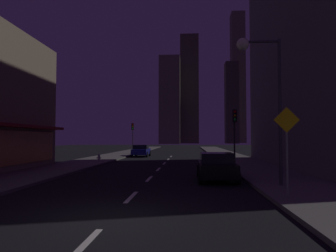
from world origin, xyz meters
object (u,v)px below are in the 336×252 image
car_parked_far (141,151)px  car_parked_near (216,166)px  traffic_light_far_left (133,131)px  fire_hydrant_far_left (99,158)px  street_lamp_right (261,74)px  traffic_light_near_right (235,125)px  pedestrian_crossing_sign (287,143)px

car_parked_far → car_parked_near: bearing=-70.8°
traffic_light_far_left → car_parked_far: bearing=-67.8°
fire_hydrant_far_left → car_parked_near: bearing=-48.8°
fire_hydrant_far_left → street_lamp_right: street_lamp_right is taller
car_parked_near → traffic_light_near_right: traffic_light_near_right is taller
traffic_light_far_left → car_parked_near: bearing=-70.2°
fire_hydrant_far_left → street_lamp_right: size_ratio=0.10×
street_lamp_right → car_parked_far: bearing=111.3°
car_parked_near → car_parked_far: 21.87m
pedestrian_crossing_sign → car_parked_far: bearing=109.6°
pedestrian_crossing_sign → fire_hydrant_far_left: bearing=125.7°
traffic_light_near_right → pedestrian_crossing_sign: traffic_light_near_right is taller
traffic_light_near_right → traffic_light_far_left: 21.96m
street_lamp_right → pedestrian_crossing_sign: size_ratio=2.09×
car_parked_far → pedestrian_crossing_sign: bearing=-70.4°
car_parked_near → car_parked_far: size_ratio=1.00×
traffic_light_near_right → pedestrian_crossing_sign: bearing=-89.5°
car_parked_far → traffic_light_far_left: (-1.90, 4.66, 2.45)m
car_parked_near → street_lamp_right: bearing=-53.4°
street_lamp_right → traffic_light_far_left: bearing=111.4°
pedestrian_crossing_sign → traffic_light_far_left: bearing=110.0°
fire_hydrant_far_left → traffic_light_near_right: traffic_light_near_right is taller
street_lamp_right → fire_hydrant_far_left: bearing=130.4°
fire_hydrant_far_left → traffic_light_far_left: bearing=88.4°
traffic_light_near_right → pedestrian_crossing_sign: (0.10, -11.50, -1.18)m
street_lamp_right → pedestrian_crossing_sign: bearing=-85.5°
car_parked_near → traffic_light_far_left: traffic_light_far_left is taller
traffic_light_far_left → pedestrian_crossing_sign: size_ratio=1.33×
car_parked_far → pedestrian_crossing_sign: 27.46m
traffic_light_near_right → traffic_light_far_left: same height
car_parked_near → street_lamp_right: 5.25m
car_parked_near → fire_hydrant_far_left: (-9.50, 10.84, -0.29)m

